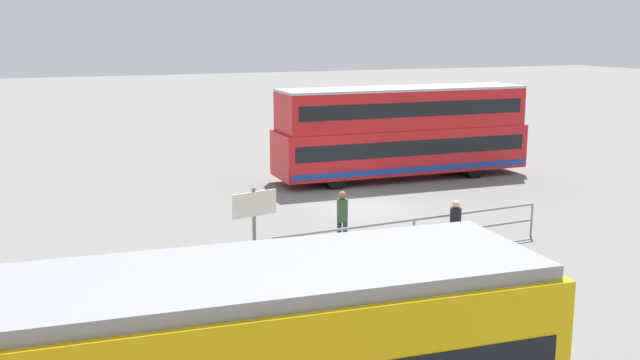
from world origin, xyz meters
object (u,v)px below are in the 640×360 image
Objects in this scene: double_decker_bus at (402,132)px; info_sign at (254,214)px; pedestrian_near_railing at (342,216)px; pedestrian_crossing at (455,224)px.

double_decker_bus reaches higher than info_sign.
pedestrian_near_railing is 0.75× the size of info_sign.
double_decker_bus is 11.06m from pedestrian_near_railing.
double_decker_bus is at bearing -134.07° from info_sign.
pedestrian_near_railing is (6.66, 8.78, -0.98)m from double_decker_bus.
double_decker_bus is 6.28× the size of pedestrian_near_railing.
info_sign is at bearing 22.24° from pedestrian_near_railing.
pedestrian_crossing is at bearing 69.68° from double_decker_bus.
pedestrian_near_railing reaches higher than pedestrian_crossing.
double_decker_bus reaches higher than pedestrian_crossing.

